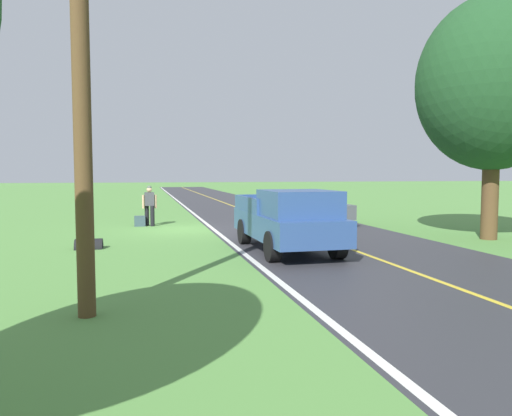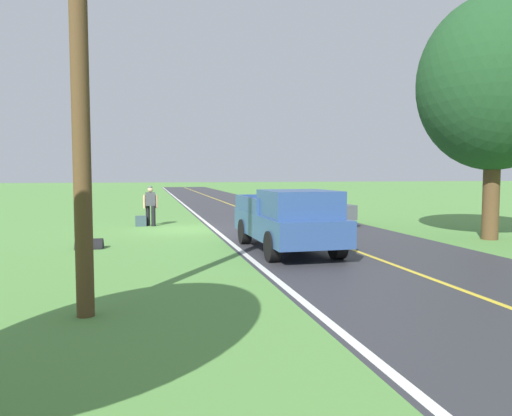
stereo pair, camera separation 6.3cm
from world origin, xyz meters
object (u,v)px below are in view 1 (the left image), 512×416
(suitcase_carried, at_px, (140,221))
(sedan_near_oncoming, at_px, (316,207))
(tree_far_side_near, at_px, (494,84))
(hitchhiker_walking, at_px, (149,203))
(utility_pole_roadside, at_px, (81,73))
(pickup_truck_passing, at_px, (289,219))

(suitcase_carried, distance_m, sedan_near_oncoming, 7.84)
(tree_far_side_near, bearing_deg, suitcase_carried, -30.35)
(hitchhiker_walking, relative_size, utility_pole_roadside, 0.23)
(tree_far_side_near, xyz_separation_m, sedan_near_oncoming, (3.99, -6.31, -4.55))
(sedan_near_oncoming, height_order, utility_pole_roadside, utility_pole_roadside)
(hitchhiker_walking, distance_m, sedan_near_oncoming, 7.42)
(sedan_near_oncoming, bearing_deg, suitcase_carried, -4.36)
(tree_far_side_near, relative_size, sedan_near_oncoming, 1.86)
(pickup_truck_passing, bearing_deg, suitcase_carried, -61.64)
(hitchhiker_walking, relative_size, pickup_truck_passing, 0.32)
(tree_far_side_near, xyz_separation_m, utility_pole_roadside, (12.54, 6.37, -1.47))
(hitchhiker_walking, bearing_deg, utility_pole_roadside, 85.01)
(tree_far_side_near, relative_size, utility_pole_roadside, 1.08)
(tree_far_side_near, bearing_deg, sedan_near_oncoming, -57.66)
(pickup_truck_passing, relative_size, sedan_near_oncoming, 1.22)
(hitchhiker_walking, distance_m, tree_far_side_near, 14.04)
(suitcase_carried, xyz_separation_m, utility_pole_roadside, (0.75, 13.28, 3.61))
(tree_far_side_near, distance_m, sedan_near_oncoming, 8.74)
(hitchhiker_walking, xyz_separation_m, tree_far_side_near, (-11.37, 7.00, 4.33))
(hitchhiker_walking, relative_size, suitcase_carried, 3.80)
(suitcase_carried, bearing_deg, pickup_truck_passing, 25.54)
(pickup_truck_passing, bearing_deg, hitchhiker_walking, -64.31)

